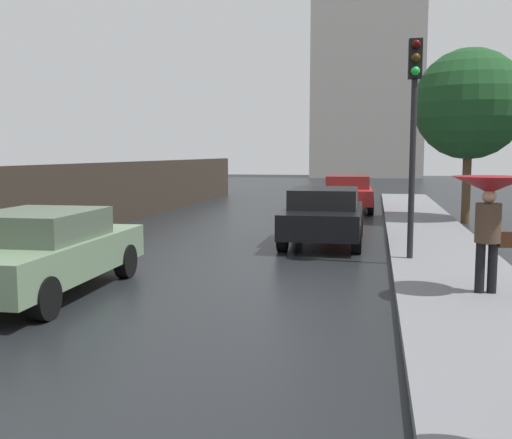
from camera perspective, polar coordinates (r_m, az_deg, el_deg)
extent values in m
cube|color=slate|center=(10.19, -19.67, -3.38)|extent=(1.92, 4.36, 0.58)
cube|color=#4D5C49|center=(10.10, -19.83, -0.51)|extent=(1.65, 2.07, 0.45)
cylinder|color=black|center=(8.62, -19.41, -7.06)|extent=(0.23, 0.61, 0.60)
cylinder|color=black|center=(11.14, -12.23, -3.86)|extent=(0.23, 0.61, 0.60)
cylinder|color=black|center=(11.87, -19.76, -3.47)|extent=(0.23, 0.61, 0.60)
cube|color=black|center=(15.05, 6.44, 0.05)|extent=(1.86, 4.31, 0.58)
cube|color=black|center=(15.01, 6.47, 2.06)|extent=(1.62, 2.21, 0.47)
cylinder|color=black|center=(16.56, 3.91, -0.37)|extent=(0.23, 0.64, 0.64)
cylinder|color=black|center=(16.45, 9.69, -0.49)|extent=(0.23, 0.64, 0.64)
cylinder|color=black|center=(13.77, 2.53, -1.71)|extent=(0.23, 0.64, 0.64)
cylinder|color=black|center=(13.64, 9.49, -1.87)|extent=(0.23, 0.64, 0.64)
cube|color=maroon|center=(23.58, 8.63, 2.29)|extent=(2.01, 4.33, 0.56)
cube|color=maroon|center=(23.65, 8.65, 3.56)|extent=(1.71, 2.29, 0.47)
cylinder|color=black|center=(25.02, 6.70, 1.91)|extent=(0.25, 0.68, 0.68)
cylinder|color=black|center=(25.02, 10.56, 1.84)|extent=(0.25, 0.68, 0.68)
cylinder|color=black|center=(22.22, 6.43, 1.36)|extent=(0.25, 0.68, 0.68)
cylinder|color=black|center=(22.22, 10.78, 1.29)|extent=(0.25, 0.68, 0.68)
cylinder|color=black|center=(9.75, 21.45, -4.27)|extent=(0.14, 0.14, 0.77)
cylinder|color=black|center=(9.71, 20.42, -4.28)|extent=(0.14, 0.14, 0.77)
cylinder|color=#4C3828|center=(9.63, 21.09, -0.31)|extent=(0.38, 0.38, 0.59)
sphere|color=tan|center=(9.60, 21.19, 2.06)|extent=(0.21, 0.21, 0.21)
cube|color=#3F2314|center=(9.74, 22.56, -1.76)|extent=(0.21, 0.12, 0.24)
cylinder|color=#4C4C51|center=(9.60, 21.17, 1.58)|extent=(0.02, 0.02, 0.75)
cone|color=maroon|center=(9.59, 21.23, 3.07)|extent=(1.09, 1.09, 0.25)
cylinder|color=black|center=(12.35, 14.55, 4.58)|extent=(0.12, 0.12, 3.54)
cube|color=black|center=(12.48, 14.83, 14.46)|extent=(0.26, 0.26, 0.75)
sphere|color=#360503|center=(12.35, 14.92, 15.73)|extent=(0.17, 0.17, 0.17)
sphere|color=#392405|center=(12.31, 14.88, 14.58)|extent=(0.17, 0.17, 0.17)
sphere|color=green|center=(12.28, 14.85, 13.43)|extent=(0.17, 0.17, 0.17)
cylinder|color=#4C3823|center=(20.35, 19.28, 3.25)|extent=(0.27, 0.27, 2.56)
sphere|color=#19421E|center=(20.38, 19.54, 10.26)|extent=(3.46, 3.46, 3.46)
cube|color=#9E9993|center=(60.79, 10.20, 18.18)|extent=(10.99, 10.98, 29.69)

